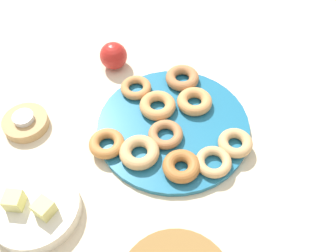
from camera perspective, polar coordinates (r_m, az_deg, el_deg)
The scene contains 18 objects.
ground_plane at distance 0.94m, azimuth 0.83°, elevation -0.35°, with size 2.40×2.40×0.00m, color beige.
donut_plate at distance 0.93m, azimuth 0.83°, elevation -0.08°, with size 0.38×0.38×0.01m, color #1E6B93.
donut_0 at distance 0.89m, azimuth -0.64°, elevation -1.20°, with size 0.09×0.09×0.02m, color #B27547.
donut_1 at distance 0.89m, azimuth 10.37°, elevation -2.61°, with size 0.08×0.08×0.02m, color tan.
donut_2 at distance 0.96m, azimuth 4.13°, elevation 3.81°, with size 0.09×0.09×0.03m, color tan.
donut_3 at distance 0.89m, azimuth -9.47°, elevation -2.69°, with size 0.09×0.09×0.03m, color #BC7A3D.
donut_4 at distance 0.95m, azimuth -1.62°, elevation 3.20°, with size 0.09×0.09×0.03m, color tan.
donut_5 at distance 0.99m, azimuth -4.99°, elevation 5.93°, with size 0.08×0.08×0.02m, color #C6844C.
donut_6 at distance 1.01m, azimuth 2.22°, elevation 7.45°, with size 0.09×0.09×0.03m, color #B27547.
donut_7 at distance 0.86m, azimuth 7.05°, elevation -5.53°, with size 0.08×0.08×0.02m, color tan.
donut_8 at distance 0.84m, azimuth 2.08°, elevation -6.23°, with size 0.09×0.09×0.03m, color #AD6B33.
donut_9 at distance 0.86m, azimuth -4.46°, elevation -4.07°, with size 0.09×0.09×0.03m, color tan.
candle_holder at distance 1.00m, azimuth -21.15°, elevation 0.47°, with size 0.11×0.11×0.03m, color tan.
tealight at distance 0.98m, azimuth -21.49°, elevation 1.19°, with size 0.05×0.05×0.01m, color silver.
fruit_bowl at distance 0.85m, azimuth -19.74°, elevation -11.97°, with size 0.19×0.19×0.04m, color silver.
melon_chunk_left at distance 0.81m, azimuth -18.64°, elevation -11.97°, with size 0.04×0.04×0.04m, color #DBD67A.
melon_chunk_right at distance 0.84m, azimuth -22.74°, elevation -10.58°, with size 0.04×0.04×0.04m, color #DBD67A.
apple at distance 1.07m, azimuth -8.44°, elevation 10.71°, with size 0.08×0.08×0.08m, color red.
Camera 1 is at (-0.24, 0.51, 0.75)m, focal length 39.37 mm.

